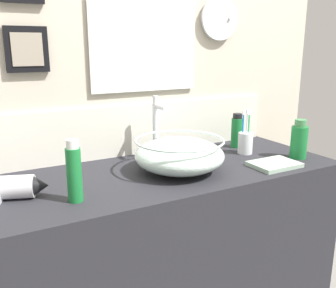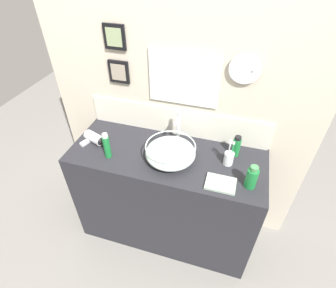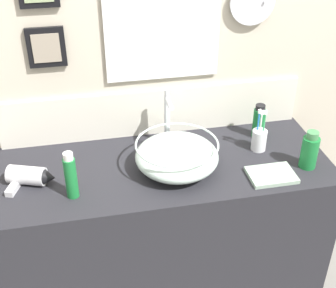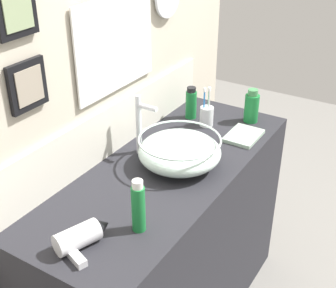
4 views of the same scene
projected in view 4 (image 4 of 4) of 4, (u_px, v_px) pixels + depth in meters
The scene contains 10 objects.
vanity_counter at pixel (167, 251), 2.08m from camera, with size 1.35×0.53×0.88m, color #232328.
back_panel at pixel (104, 88), 1.86m from camera, with size 1.93×0.10×2.31m.
glass_bowl_sink at pixel (180, 151), 1.84m from camera, with size 0.33×0.33×0.12m.
faucet at pixel (140, 122), 1.89m from camera, with size 0.02×0.10×0.26m.
hair_drier at pixel (82, 236), 1.45m from camera, with size 0.20×0.14×0.07m.
toothbrush_cup at pixel (207, 115), 2.16m from camera, with size 0.06×0.06×0.19m.
lotion_bottle at pixel (138, 207), 1.49m from camera, with size 0.04×0.04×0.19m.
soap_dispenser at pixel (191, 103), 2.22m from camera, with size 0.05×0.05×0.16m.
spray_bottle at pixel (252, 107), 2.19m from camera, with size 0.07×0.07×0.16m.
hand_towel at pixel (244, 136), 2.08m from camera, with size 0.18×0.13×0.02m, color #99B29E.
Camera 4 is at (-1.34, -0.84, 1.87)m, focal length 50.00 mm.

